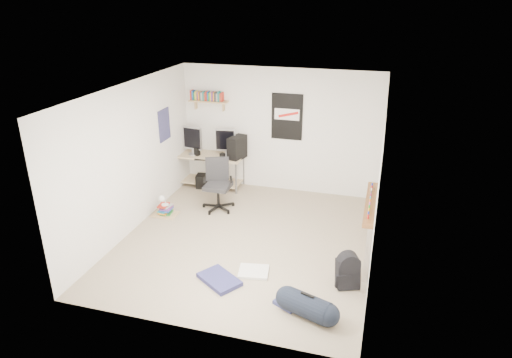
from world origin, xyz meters
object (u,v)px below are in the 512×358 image
(book_stack, at_px, (165,207))
(office_chair, at_px, (218,185))
(backpack, at_px, (348,274))
(desk, at_px, (209,169))
(duffel_bag, at_px, (307,307))

(book_stack, bearing_deg, office_chair, 30.60)
(backpack, relative_size, book_stack, 0.92)
(book_stack, bearing_deg, desk, 79.21)
(duffel_bag, distance_m, book_stack, 3.67)
(office_chair, xyz_separation_m, backpack, (2.59, -1.82, -0.29))
(duffel_bag, xyz_separation_m, book_stack, (-3.02, 2.10, 0.01))
(office_chair, xyz_separation_m, book_stack, (-0.86, -0.51, -0.34))
(backpack, distance_m, duffel_bag, 0.90)
(backpack, relative_size, duffel_bag, 0.70)
(book_stack, bearing_deg, backpack, -20.77)
(duffel_bag, bearing_deg, book_stack, 164.97)
(office_chair, bearing_deg, backpack, -56.53)
(desk, height_order, office_chair, office_chair)
(desk, xyz_separation_m, book_stack, (-0.29, -1.52, -0.21))
(book_stack, bearing_deg, duffel_bag, -34.81)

